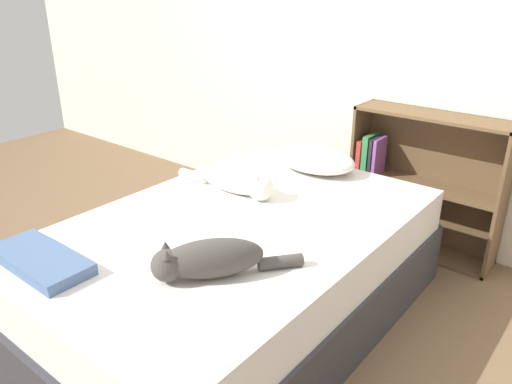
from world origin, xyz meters
name	(u,v)px	position (x,y,z in m)	size (l,w,h in m)	color
ground_plane	(238,317)	(0.00, 0.00, 0.00)	(8.00, 8.00, 0.00)	brown
wall_back	(385,46)	(0.00, 1.47, 1.25)	(8.00, 0.06, 2.50)	silver
bed	(237,272)	(0.00, 0.00, 0.28)	(1.34, 2.07, 0.57)	#333338
pillow	(314,159)	(-0.09, 0.83, 0.64)	(0.52, 0.35, 0.14)	white
cat_light	(237,180)	(-0.22, 0.26, 0.65)	(0.64, 0.17, 0.16)	white
cat_dark	(207,260)	(0.24, -0.44, 0.65)	(0.43, 0.51, 0.16)	#47423D
bookshelf	(422,180)	(0.40, 1.35, 0.47)	(0.94, 0.26, 0.91)	brown
blanket_fold	(41,260)	(-0.35, -0.81, 0.60)	(0.48, 0.21, 0.05)	#4C668E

